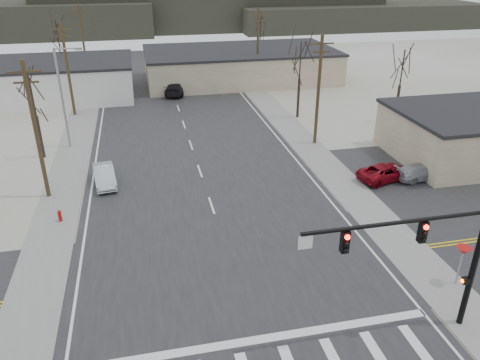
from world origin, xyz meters
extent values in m
plane|color=silver|center=(0.00, 0.00, 0.00)|extent=(140.00, 140.00, 0.00)
cube|color=black|center=(0.00, 15.00, 0.02)|extent=(18.00, 110.00, 0.05)
cube|color=black|center=(0.00, 0.00, 0.02)|extent=(90.00, 10.00, 0.04)
cube|color=black|center=(20.00, 6.00, 0.02)|extent=(18.00, 20.00, 0.03)
cube|color=gray|center=(-10.60, 20.00, 0.03)|extent=(3.00, 90.00, 0.06)
cube|color=gray|center=(10.60, 20.00, 0.03)|extent=(3.00, 90.00, 0.06)
cylinder|color=black|center=(9.80, -6.20, 3.60)|extent=(0.28, 0.28, 7.20)
cylinder|color=black|center=(5.60, -6.20, 6.20)|extent=(8.40, 0.18, 0.18)
cube|color=black|center=(6.80, -6.20, 5.60)|extent=(0.32, 0.30, 1.00)
cube|color=black|center=(3.30, -6.20, 5.60)|extent=(0.32, 0.30, 1.00)
sphere|color=#FF0C05|center=(6.80, -6.37, 5.92)|extent=(0.22, 0.22, 0.22)
sphere|color=#FF0C05|center=(3.30, -6.37, 5.92)|extent=(0.22, 0.22, 0.22)
cube|color=silver|center=(1.60, -6.20, 5.80)|extent=(0.60, 0.04, 0.60)
cube|color=black|center=(9.55, -6.20, 2.60)|extent=(0.30, 0.25, 0.30)
sphere|color=#FF5905|center=(9.40, -6.20, 2.60)|extent=(0.18, 0.18, 0.18)
cylinder|color=#A50C0C|center=(-10.20, 8.00, 0.35)|extent=(0.24, 0.24, 0.70)
sphere|color=#A50C0C|center=(-10.20, 8.00, 0.75)|extent=(0.24, 0.24, 0.24)
cylinder|color=gray|center=(11.50, -3.50, 1.05)|extent=(0.10, 0.10, 2.10)
cone|color=#A50C0C|center=(11.50, -3.50, 2.15)|extent=(0.80, 0.80, 0.40)
cube|color=silver|center=(-16.00, 40.00, 2.10)|extent=(22.00, 12.00, 4.20)
cube|color=black|center=(-16.00, 40.00, 4.35)|extent=(22.30, 12.30, 0.30)
cube|color=#C6B097|center=(10.00, 44.00, 2.00)|extent=(26.00, 14.00, 4.00)
cube|color=black|center=(10.00, 44.00, 4.15)|extent=(26.30, 14.30, 0.30)
cube|color=#C6B097|center=(24.00, 12.00, 2.00)|extent=(14.00, 10.00, 4.00)
cylinder|color=#483621|center=(-11.50, 12.00, 5.00)|extent=(0.30, 0.30, 10.00)
cube|color=#483621|center=(-11.50, 12.00, 9.20)|extent=(2.20, 0.12, 0.12)
cube|color=#483621|center=(-11.50, 12.00, 8.50)|extent=(1.60, 0.12, 0.12)
cylinder|color=#483621|center=(-11.50, 32.00, 5.00)|extent=(0.30, 0.30, 10.00)
cube|color=#483621|center=(-11.50, 32.00, 9.20)|extent=(2.20, 0.12, 0.12)
cube|color=#483621|center=(-11.50, 32.00, 8.50)|extent=(1.60, 0.12, 0.12)
cylinder|color=#483621|center=(-11.50, 52.00, 5.00)|extent=(0.30, 0.30, 10.00)
cube|color=#483621|center=(-11.50, 52.00, 9.20)|extent=(2.20, 0.12, 0.12)
cube|color=#483621|center=(-11.50, 52.00, 8.50)|extent=(1.60, 0.12, 0.12)
cylinder|color=#483621|center=(11.50, 18.00, 5.00)|extent=(0.30, 0.30, 10.00)
cube|color=#483621|center=(11.50, 18.00, 9.20)|extent=(2.20, 0.12, 0.12)
cube|color=#483621|center=(11.50, 18.00, 8.50)|extent=(1.60, 0.12, 0.12)
cylinder|color=#483621|center=(11.50, 40.00, 5.00)|extent=(0.30, 0.30, 10.00)
cube|color=#483621|center=(11.50, 40.00, 9.20)|extent=(2.20, 0.12, 0.12)
cube|color=#483621|center=(11.50, 40.00, 8.50)|extent=(1.60, 0.12, 0.12)
cylinder|color=gray|center=(-11.00, 22.00, 4.50)|extent=(0.20, 0.20, 9.00)
cylinder|color=gray|center=(-10.00, 22.00, 8.90)|extent=(2.00, 0.12, 0.12)
cube|color=gray|center=(-9.00, 22.00, 8.85)|extent=(0.60, 0.25, 0.18)
cylinder|color=black|center=(-13.00, 20.00, 1.88)|extent=(0.28, 0.28, 3.75)
cylinder|color=black|center=(-13.00, 20.00, 5.25)|extent=(0.14, 0.14, 3.75)
cylinder|color=black|center=(12.50, 26.00, 2.12)|extent=(0.28, 0.28, 4.25)
cylinder|color=black|center=(12.50, 26.00, 5.95)|extent=(0.14, 0.14, 4.25)
cylinder|color=black|center=(-14.00, 46.00, 2.25)|extent=(0.28, 0.28, 4.50)
cylinder|color=black|center=(-14.00, 46.00, 6.30)|extent=(0.14, 0.14, 4.50)
cylinder|color=black|center=(15.00, 52.00, 2.00)|extent=(0.28, 0.28, 4.00)
cylinder|color=black|center=(15.00, 52.00, 5.60)|extent=(0.14, 0.14, 4.00)
cylinder|color=black|center=(22.00, 22.00, 2.00)|extent=(0.28, 0.28, 4.00)
cylinder|color=black|center=(22.00, 22.00, 5.60)|extent=(0.14, 0.14, 4.00)
cube|color=#333026|center=(15.00, 96.00, 4.50)|extent=(80.00, 18.00, 9.00)
cube|color=#333026|center=(50.00, 90.00, 2.75)|extent=(60.00, 18.00, 5.50)
imported|color=#B8C0C4|center=(-7.50, 13.20, 0.75)|extent=(2.04, 4.45, 1.41)
imported|color=black|center=(0.32, 38.21, 0.87)|extent=(3.53, 6.08, 1.66)
imported|color=black|center=(-6.79, 48.26, 0.75)|extent=(2.94, 4.43, 1.40)
imported|color=maroon|center=(14.06, 9.24, 0.67)|extent=(4.97, 3.16, 1.28)
imported|color=#92969B|center=(16.86, 8.74, 0.65)|extent=(4.40, 2.13, 1.23)
camera|label=1|loc=(-4.29, -20.88, 16.06)|focal=35.00mm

